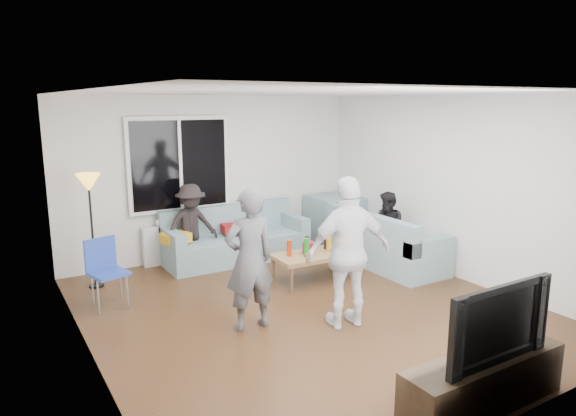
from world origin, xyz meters
TOP-DOWN VIEW (x-y plane):
  - floor at (0.00, 0.00)m, footprint 5.00×5.50m
  - ceiling at (0.00, 0.00)m, footprint 5.00×5.50m
  - wall_back at (0.00, 2.77)m, footprint 5.00×0.04m
  - wall_front at (0.00, -2.77)m, footprint 5.00×0.04m
  - wall_left at (-2.52, 0.00)m, footprint 0.04×5.50m
  - wall_right at (2.52, 0.00)m, footprint 0.04×5.50m
  - window_frame at (-0.60, 2.69)m, footprint 1.62×0.06m
  - window_glass at (-0.60, 2.65)m, footprint 1.50×0.02m
  - window_mullion at (-0.60, 2.64)m, footprint 0.05×0.03m
  - radiator at (-0.60, 2.65)m, footprint 1.30×0.12m
  - potted_plant at (-0.40, 2.62)m, footprint 0.21×0.19m
  - vase at (-0.96, 2.62)m, footprint 0.20×0.20m
  - sofa_back_section at (0.15, 2.27)m, footprint 2.30×0.85m
  - sofa_right_section at (2.02, 0.84)m, footprint 2.00×0.85m
  - sofa_corner at (2.11, 2.27)m, footprint 0.85×0.85m
  - cushion_yellow at (-0.86, 2.25)m, footprint 0.44×0.39m
  - cushion_red at (0.13, 2.33)m, footprint 0.40×0.35m
  - coffee_table at (0.63, 0.81)m, footprint 1.12×0.64m
  - pitcher at (0.58, 0.84)m, footprint 0.17×0.17m
  - side_chair at (-2.05, 1.29)m, footprint 0.49×0.49m
  - floor_lamp at (-2.05, 2.15)m, footprint 0.32×0.32m
  - player_left at (-0.84, -0.12)m, footprint 0.59×0.39m
  - player_right at (0.14, -0.63)m, footprint 1.06×0.59m
  - spectator_right at (2.02, 0.79)m, footprint 0.50×0.61m
  - spectator_back at (-0.59, 2.30)m, footprint 0.85×0.51m
  - tv_console at (0.12, -2.50)m, footprint 1.60×0.40m
  - television at (0.12, -2.50)m, footprint 1.15×0.15m
  - bottle_d at (0.89, 0.77)m, footprint 0.07×0.07m
  - bottle_c at (0.67, 1.00)m, footprint 0.07×0.07m
  - bottle_a at (0.29, 0.88)m, footprint 0.07×0.07m
  - bottle_e at (0.93, 0.90)m, footprint 0.07×0.07m
  - bottle_b at (0.48, 0.73)m, footprint 0.08×0.08m

SIDE VIEW (x-z plane):
  - floor at x=0.00m, z-range -0.04..0.00m
  - coffee_table at x=0.63m, z-range 0.00..0.40m
  - tv_console at x=0.12m, z-range 0.00..0.44m
  - radiator at x=-0.60m, z-range 0.00..0.62m
  - sofa_back_section at x=0.15m, z-range 0.00..0.85m
  - sofa_right_section at x=2.02m, z-range 0.00..0.85m
  - sofa_corner at x=2.11m, z-range 0.00..0.85m
  - side_chair at x=-2.05m, z-range 0.00..0.86m
  - pitcher at x=0.58m, z-range 0.40..0.57m
  - bottle_c at x=0.67m, z-range 0.40..0.60m
  - cushion_yellow at x=-0.86m, z-range 0.44..0.58m
  - cushion_red at x=0.13m, z-range 0.45..0.57m
  - bottle_e at x=0.93m, z-range 0.40..0.62m
  - bottle_a at x=0.29m, z-range 0.40..0.63m
  - bottle_b at x=0.48m, z-range 0.40..0.66m
  - bottle_d at x=0.89m, z-range 0.40..0.68m
  - spectator_right at x=2.02m, z-range 0.00..1.15m
  - spectator_back at x=-0.59m, z-range 0.00..1.29m
  - vase at x=-0.96m, z-range 0.62..0.79m
  - television at x=0.12m, z-range 0.44..1.10m
  - floor_lamp at x=-2.05m, z-range 0.00..1.56m
  - potted_plant at x=-0.40m, z-range 0.62..0.94m
  - player_left at x=-0.84m, z-range 0.00..1.60m
  - player_right at x=0.14m, z-range 0.00..1.71m
  - wall_back at x=0.00m, z-range 0.00..2.60m
  - wall_front at x=0.00m, z-range 0.00..2.60m
  - wall_left at x=-2.52m, z-range 0.00..2.60m
  - wall_right at x=2.52m, z-range 0.00..2.60m
  - window_frame at x=-0.60m, z-range 0.81..2.29m
  - window_glass at x=-0.60m, z-range 0.88..2.23m
  - window_mullion at x=-0.60m, z-range 0.88..2.23m
  - ceiling at x=0.00m, z-range 2.60..2.64m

